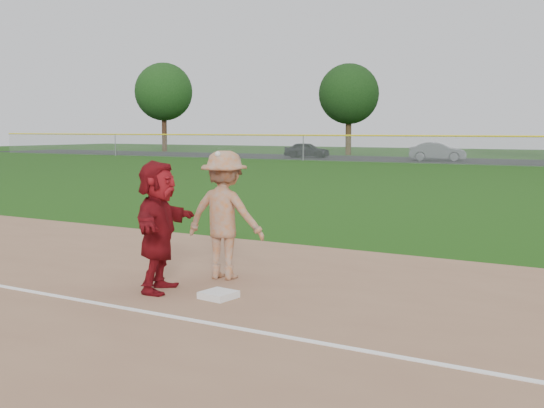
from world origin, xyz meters
The scene contains 9 objects.
ground centered at (0.00, 0.00, 0.00)m, with size 160.00×160.00×0.00m, color #19440D.
foul_line centered at (0.00, -0.80, 0.03)m, with size 60.00×0.10×0.01m, color white.
first_base centered at (-0.21, 0.33, 0.07)m, with size 0.45×0.45×0.10m, color white.
base_runner centered at (-1.25, 0.24, 1.01)m, with size 1.84×0.59×1.99m, color maroon.
car_left centered at (-22.21, 44.85, 0.68)m, with size 1.57×3.91×1.33m, color black.
car_mid centered at (-10.75, 44.94, 0.73)m, with size 1.53×4.38×1.44m, color #5A5C61.
first_base_play centered at (-0.90, 1.49, 1.07)m, with size 1.44×1.39×2.12m.
tree_0 centered at (-44.00, 52.00, 6.59)m, with size 6.40×6.40×9.81m.
tree_1 centered at (-22.00, 53.00, 5.83)m, with size 5.80×5.80×8.75m.
Camera 1 is at (5.41, -7.61, 2.46)m, focal length 45.00 mm.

